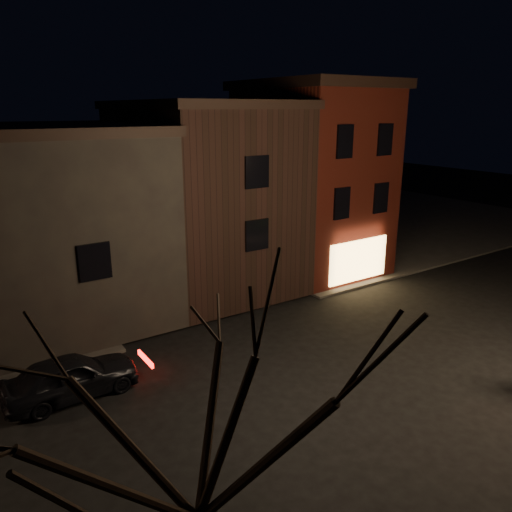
% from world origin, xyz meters
% --- Properties ---
extents(ground, '(120.00, 120.00, 0.00)m').
position_xyz_m(ground, '(0.00, 0.00, 0.00)').
color(ground, black).
rests_on(ground, ground).
extents(sidewalk_far_right, '(30.00, 30.00, 0.12)m').
position_xyz_m(sidewalk_far_right, '(20.00, 20.00, 0.06)').
color(sidewalk_far_right, '#2D2B28').
rests_on(sidewalk_far_right, ground).
extents(corner_building, '(6.50, 8.50, 10.50)m').
position_xyz_m(corner_building, '(8.00, 9.47, 5.40)').
color(corner_building, '#4B140D').
rests_on(corner_building, ground).
extents(row_building_a, '(7.30, 10.30, 9.40)m').
position_xyz_m(row_building_a, '(1.50, 10.50, 4.83)').
color(row_building_a, black).
rests_on(row_building_a, ground).
extents(row_building_b, '(7.80, 10.30, 8.40)m').
position_xyz_m(row_building_b, '(-5.75, 10.50, 4.33)').
color(row_building_b, black).
rests_on(row_building_b, ground).
extents(bare_tree_left, '(5.60, 5.60, 7.50)m').
position_xyz_m(bare_tree_left, '(-8.00, -7.00, 5.43)').
color(bare_tree_left, black).
rests_on(bare_tree_left, sidewalk_near_left).
extents(parked_car_a, '(4.36, 1.88, 1.47)m').
position_xyz_m(parked_car_a, '(-7.54, 2.96, 0.73)').
color(parked_car_a, black).
rests_on(parked_car_a, ground).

